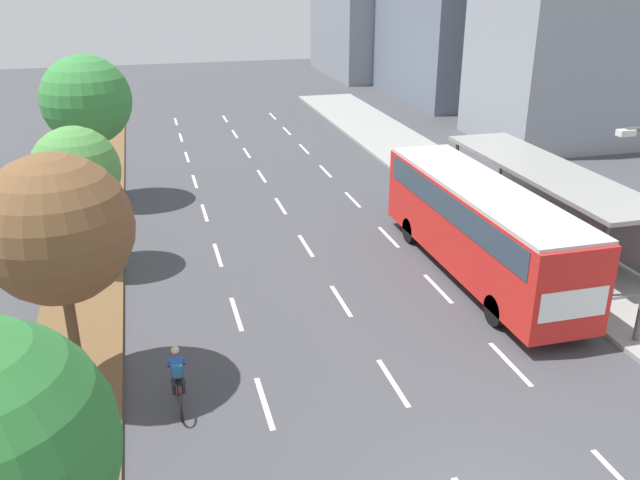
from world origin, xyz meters
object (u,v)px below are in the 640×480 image
bus (479,221)px  median_tree_third (76,171)px  cyclist (178,380)px  bus_shelter (549,195)px  median_tree_second (57,230)px  median_tree_fourth (86,100)px

bus → median_tree_third: median_tree_third is taller
bus → cyclist: bus is taller
bus_shelter → median_tree_second: size_ratio=1.86×
median_tree_third → median_tree_second: bearing=-88.9°
median_tree_second → bus: bearing=15.2°
bus_shelter → median_tree_second: 18.75m
median_tree_third → median_tree_fourth: 7.80m
bus → median_tree_third: size_ratio=2.18×
bus → cyclist: bearing=-154.3°
median_tree_third → bus: bearing=-17.0°
median_tree_second → bus_shelter: bearing=18.7°
median_tree_fourth → median_tree_second: bearing=-89.7°
median_tree_second → median_tree_fourth: 15.46m
cyclist → median_tree_second: median_tree_second is taller
cyclist → median_tree_second: size_ratio=0.29×
bus → median_tree_fourth: size_ratio=1.70×
bus → median_tree_fourth: 18.06m
bus_shelter → median_tree_third: (-17.74, 1.77, 1.87)m
median_tree_second → median_tree_fourth: (-0.07, 15.46, 0.28)m
bus_shelter → median_tree_third: size_ratio=2.24×
cyclist → median_tree_fourth: bearing=98.5°
median_tree_third → cyclist: bearing=-74.3°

